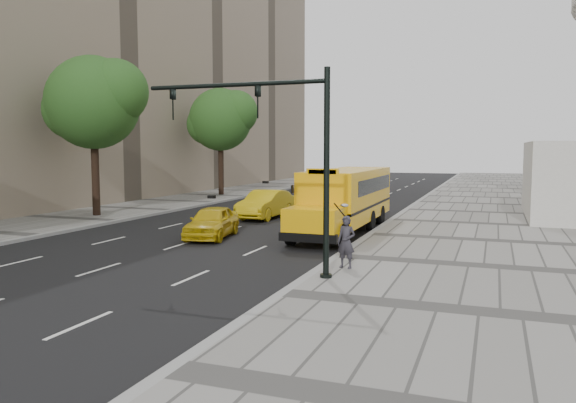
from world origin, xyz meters
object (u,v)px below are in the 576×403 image
(taxi_near, at_px, (212,222))
(taxi_far, at_px, (266,204))
(tree_c, at_px, (221,119))
(pedestrian, at_px, (346,242))
(school_bus, at_px, (347,195))
(traffic_signal, at_px, (282,146))
(tree_b, at_px, (95,102))

(taxi_near, height_order, taxi_far, taxi_far)
(tree_c, xyz_separation_m, pedestrian, (17.23, -25.04, -5.50))
(school_bus, relative_size, traffic_signal, 1.81)
(tree_b, xyz_separation_m, tree_c, (-0.00, 15.90, -0.20))
(school_bus, xyz_separation_m, pedestrian, (2.33, -9.19, -0.76))
(tree_b, bearing_deg, traffic_signal, -34.34)
(tree_c, distance_m, pedestrian, 30.89)
(tree_c, distance_m, traffic_signal, 30.88)
(tree_c, relative_size, school_bus, 0.79)
(tree_c, relative_size, traffic_signal, 1.42)
(taxi_far, relative_size, pedestrian, 2.87)
(pedestrian, relative_size, traffic_signal, 0.27)
(tree_c, relative_size, taxi_far, 1.85)
(tree_b, height_order, pedestrian, tree_b)
(pedestrian, bearing_deg, taxi_near, 158.41)
(tree_c, height_order, traffic_signal, tree_c)
(school_bus, distance_m, taxi_near, 6.80)
(traffic_signal, bearing_deg, pedestrian, 42.59)
(tree_b, relative_size, school_bus, 0.81)
(tree_b, xyz_separation_m, taxi_far, (9.26, 3.22, -5.89))
(school_bus, distance_m, taxi_far, 6.54)
(traffic_signal, bearing_deg, tree_b, 145.66)
(tree_c, bearing_deg, taxi_far, -53.84)
(tree_c, height_order, taxi_near, tree_c)
(pedestrian, height_order, traffic_signal, traffic_signal)
(taxi_near, bearing_deg, school_bus, 29.49)
(pedestrian, distance_m, traffic_signal, 3.81)
(tree_c, height_order, pedestrian, tree_c)
(tree_c, relative_size, pedestrian, 5.31)
(tree_b, xyz_separation_m, taxi_near, (9.74, -4.27, -5.98))
(tree_b, distance_m, school_bus, 15.70)
(tree_c, xyz_separation_m, traffic_signal, (15.59, -26.55, -2.41))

